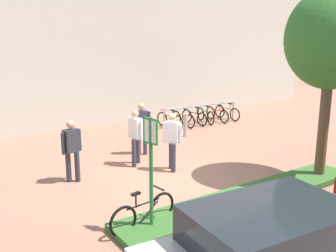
{
  "coord_description": "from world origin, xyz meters",
  "views": [
    {
      "loc": [
        -5.85,
        -8.62,
        4.06
      ],
      "look_at": [
        0.68,
        1.19,
        1.19
      ],
      "focal_mm": 42.65,
      "sensor_mm": 36.0,
      "label": 1
    }
  ],
  "objects_px": {
    "bollard_steel": "(185,125)",
    "person_shirt_blue": "(136,134)",
    "person_shirt_white": "(172,138)",
    "bike_at_sign": "(143,213)",
    "bike_rack_cluster": "(200,116)",
    "parking_sign_post": "(151,158)",
    "person_suited_navy": "(142,125)",
    "person_suited_dark": "(72,147)",
    "tree_sidewalk": "(332,40)"
  },
  "relations": [
    {
      "from": "bike_rack_cluster",
      "to": "parking_sign_post",
      "type": "bearing_deg",
      "value": -133.92
    },
    {
      "from": "bike_at_sign",
      "to": "person_suited_dark",
      "type": "xyz_separation_m",
      "value": [
        -0.26,
        3.36,
        0.63
      ]
    },
    {
      "from": "parking_sign_post",
      "to": "person_shirt_blue",
      "type": "height_order",
      "value": "parking_sign_post"
    },
    {
      "from": "person_suited_navy",
      "to": "person_shirt_white",
      "type": "xyz_separation_m",
      "value": [
        -0.06,
        -1.88,
        0.0
      ]
    },
    {
      "from": "bollard_steel",
      "to": "person_shirt_white",
      "type": "bearing_deg",
      "value": -131.89
    },
    {
      "from": "person_suited_dark",
      "to": "bollard_steel",
      "type": "bearing_deg",
      "value": 21.56
    },
    {
      "from": "tree_sidewalk",
      "to": "person_shirt_white",
      "type": "distance_m",
      "value": 5.01
    },
    {
      "from": "parking_sign_post",
      "to": "person_shirt_white",
      "type": "bearing_deg",
      "value": 49.19
    },
    {
      "from": "parking_sign_post",
      "to": "bike_at_sign",
      "type": "distance_m",
      "value": 1.25
    },
    {
      "from": "parking_sign_post",
      "to": "person_shirt_blue",
      "type": "xyz_separation_m",
      "value": [
        1.76,
        3.81,
        -0.59
      ]
    },
    {
      "from": "bollard_steel",
      "to": "person_shirt_blue",
      "type": "bearing_deg",
      "value": -150.13
    },
    {
      "from": "parking_sign_post",
      "to": "person_shirt_blue",
      "type": "relative_size",
      "value": 1.4
    },
    {
      "from": "bollard_steel",
      "to": "person_suited_navy",
      "type": "distance_m",
      "value": 2.74
    },
    {
      "from": "person_suited_dark",
      "to": "person_shirt_blue",
      "type": "bearing_deg",
      "value": 6.9
    },
    {
      "from": "person_suited_navy",
      "to": "bike_rack_cluster",
      "type": "bearing_deg",
      "value": 28.93
    },
    {
      "from": "bollard_steel",
      "to": "person_shirt_blue",
      "type": "xyz_separation_m",
      "value": [
        -3.21,
        -1.85,
        0.53
      ]
    },
    {
      "from": "bike_rack_cluster",
      "to": "bollard_steel",
      "type": "xyz_separation_m",
      "value": [
        -1.84,
        -1.42,
        0.1
      ]
    },
    {
      "from": "parking_sign_post",
      "to": "person_suited_dark",
      "type": "height_order",
      "value": "parking_sign_post"
    },
    {
      "from": "person_suited_dark",
      "to": "person_shirt_white",
      "type": "bearing_deg",
      "value": -15.28
    },
    {
      "from": "bike_rack_cluster",
      "to": "bollard_steel",
      "type": "relative_size",
      "value": 4.17
    },
    {
      "from": "tree_sidewalk",
      "to": "person_shirt_blue",
      "type": "xyz_separation_m",
      "value": [
        -3.68,
        3.84,
        -2.81
      ]
    },
    {
      "from": "parking_sign_post",
      "to": "bike_at_sign",
      "type": "bearing_deg",
      "value": 113.0
    },
    {
      "from": "bike_rack_cluster",
      "to": "person_shirt_blue",
      "type": "bearing_deg",
      "value": -147.1
    },
    {
      "from": "bike_at_sign",
      "to": "bollard_steel",
      "type": "bearing_deg",
      "value": 47.19
    },
    {
      "from": "bike_at_sign",
      "to": "person_suited_navy",
      "type": "xyz_separation_m",
      "value": [
        2.55,
        4.48,
        0.63
      ]
    },
    {
      "from": "tree_sidewalk",
      "to": "parking_sign_post",
      "type": "height_order",
      "value": "tree_sidewalk"
    },
    {
      "from": "bike_at_sign",
      "to": "bike_rack_cluster",
      "type": "distance_m",
      "value": 9.74
    },
    {
      "from": "bike_rack_cluster",
      "to": "bollard_steel",
      "type": "bearing_deg",
      "value": -142.27
    },
    {
      "from": "bike_at_sign",
      "to": "bike_rack_cluster",
      "type": "xyz_separation_m",
      "value": [
        6.9,
        6.88,
        -0.0
      ]
    },
    {
      "from": "person_suited_dark",
      "to": "person_shirt_white",
      "type": "distance_m",
      "value": 2.86
    },
    {
      "from": "person_suited_dark",
      "to": "person_suited_navy",
      "type": "distance_m",
      "value": 3.03
    },
    {
      "from": "person_shirt_white",
      "to": "bike_at_sign",
      "type": "bearing_deg",
      "value": -133.79
    },
    {
      "from": "bollard_steel",
      "to": "person_suited_navy",
      "type": "height_order",
      "value": "person_suited_navy"
    },
    {
      "from": "bike_rack_cluster",
      "to": "person_suited_navy",
      "type": "xyz_separation_m",
      "value": [
        -4.34,
        -2.4,
        0.64
      ]
    },
    {
      "from": "bike_at_sign",
      "to": "person_shirt_blue",
      "type": "height_order",
      "value": "person_shirt_blue"
    },
    {
      "from": "person_shirt_blue",
      "to": "person_suited_dark",
      "type": "relative_size",
      "value": 1.0
    },
    {
      "from": "tree_sidewalk",
      "to": "person_shirt_blue",
      "type": "distance_m",
      "value": 6.01
    },
    {
      "from": "tree_sidewalk",
      "to": "bike_rack_cluster",
      "type": "xyz_separation_m",
      "value": [
        1.37,
        7.11,
        -3.45
      ]
    },
    {
      "from": "person_shirt_blue",
      "to": "person_shirt_white",
      "type": "bearing_deg",
      "value": -56.98
    },
    {
      "from": "person_shirt_blue",
      "to": "bollard_steel",
      "type": "bearing_deg",
      "value": 29.87
    },
    {
      "from": "tree_sidewalk",
      "to": "bollard_steel",
      "type": "distance_m",
      "value": 6.61
    },
    {
      "from": "bike_rack_cluster",
      "to": "person_shirt_white",
      "type": "height_order",
      "value": "person_shirt_white"
    },
    {
      "from": "parking_sign_post",
      "to": "person_shirt_white",
      "type": "relative_size",
      "value": 1.4
    },
    {
      "from": "bike_rack_cluster",
      "to": "person_suited_dark",
      "type": "relative_size",
      "value": 2.18
    },
    {
      "from": "parking_sign_post",
      "to": "person_suited_navy",
      "type": "height_order",
      "value": "parking_sign_post"
    },
    {
      "from": "tree_sidewalk",
      "to": "bike_rack_cluster",
      "type": "relative_size",
      "value": 1.37
    },
    {
      "from": "bike_at_sign",
      "to": "person_shirt_blue",
      "type": "bearing_deg",
      "value": 62.97
    },
    {
      "from": "tree_sidewalk",
      "to": "person_suited_dark",
      "type": "height_order",
      "value": "tree_sidewalk"
    },
    {
      "from": "person_shirt_blue",
      "to": "person_shirt_white",
      "type": "xyz_separation_m",
      "value": [
        0.65,
        -1.01,
        0.0
      ]
    },
    {
      "from": "bike_at_sign",
      "to": "bike_rack_cluster",
      "type": "relative_size",
      "value": 0.45
    }
  ]
}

